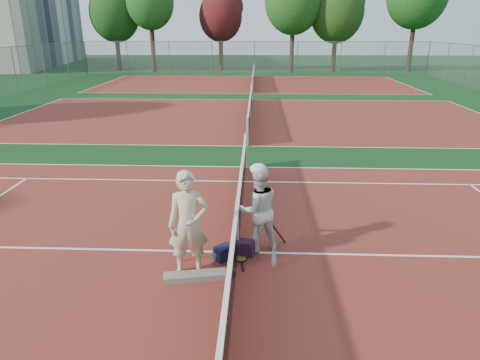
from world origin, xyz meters
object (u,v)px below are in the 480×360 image
(player_b, at_px, (258,209))
(racket_spare, at_px, (241,258))
(sports_bag_purple, at_px, (245,248))
(net_main, at_px, (237,229))
(player_a, at_px, (188,224))
(racket_black_held, at_px, (274,233))
(water_bottle, at_px, (274,258))
(racket_red, at_px, (186,247))
(sports_bag_navy, at_px, (224,253))

(player_b, xyz_separation_m, racket_spare, (-0.31, -0.40, -0.85))
(sports_bag_purple, bearing_deg, net_main, 154.73)
(player_a, relative_size, sports_bag_purple, 5.39)
(racket_black_held, distance_m, racket_spare, 0.91)
(player_b, relative_size, water_bottle, 5.76)
(racket_black_held, height_order, racket_spare, racket_black_held)
(net_main, distance_m, water_bottle, 0.92)
(net_main, relative_size, player_a, 5.70)
(racket_red, xyz_separation_m, sports_bag_navy, (0.70, 0.09, -0.16))
(net_main, distance_m, sports_bag_navy, 0.52)
(sports_bag_purple, bearing_deg, racket_black_held, 36.19)
(racket_spare, bearing_deg, racket_black_held, -53.24)
(racket_spare, relative_size, water_bottle, 2.00)
(player_b, distance_m, racket_spare, 0.99)
(player_a, height_order, player_b, player_a)
(player_b, xyz_separation_m, racket_black_held, (0.33, 0.20, -0.61))
(racket_red, bearing_deg, sports_bag_purple, 0.03)
(racket_red, height_order, racket_black_held, racket_red)
(racket_black_held, distance_m, sports_bag_purple, 0.72)
(player_b, height_order, racket_red, player_b)
(sports_bag_purple, bearing_deg, player_a, -144.01)
(water_bottle, bearing_deg, net_main, 146.33)
(racket_red, distance_m, racket_spare, 1.07)
(racket_red, xyz_separation_m, water_bottle, (1.65, -0.11, -0.14))
(racket_black_held, height_order, sports_bag_navy, racket_black_held)
(racket_black_held, xyz_separation_m, racket_spare, (-0.63, -0.60, -0.24))
(net_main, distance_m, racket_red, 1.03)
(player_b, relative_size, sports_bag_navy, 4.97)
(player_b, bearing_deg, racket_red, 0.88)
(net_main, xyz_separation_m, player_a, (-0.81, -0.77, 0.45))
(sports_bag_purple, xyz_separation_m, water_bottle, (0.55, -0.40, 0.00))
(racket_red, bearing_deg, net_main, 6.05)
(racket_spare, relative_size, sports_bag_navy, 1.72)
(player_a, bearing_deg, water_bottle, 2.40)
(net_main, distance_m, racket_black_held, 0.84)
(racket_black_held, bearing_deg, player_b, 8.98)
(net_main, height_order, water_bottle, net_main)
(net_main, relative_size, player_b, 6.35)
(player_a, bearing_deg, racket_spare, 21.00)
(racket_black_held, distance_m, water_bottle, 0.82)
(player_b, xyz_separation_m, racket_red, (-1.34, -0.51, -0.57))
(net_main, relative_size, racket_spare, 18.30)
(racket_spare, xyz_separation_m, water_bottle, (0.62, -0.22, 0.14))
(net_main, height_order, racket_spare, net_main)
(sports_bag_purple, bearing_deg, racket_red, -165.36)
(racket_red, bearing_deg, player_a, -87.49)
(player_b, xyz_separation_m, sports_bag_navy, (-0.64, -0.42, -0.73))
(racket_red, bearing_deg, player_b, 6.20)
(sports_bag_navy, bearing_deg, water_bottle, -11.84)
(player_a, relative_size, player_b, 1.11)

